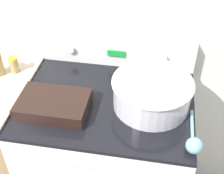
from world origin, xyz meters
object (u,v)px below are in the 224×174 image
mixing_bowl (152,92)px  casserole_dish (53,104)px  ladle (194,143)px  spice_jar_yellow_cap (14,65)px

mixing_bowl → casserole_dish: 0.44m
mixing_bowl → ladle: size_ratio=1.41×
mixing_bowl → casserole_dish: bearing=-165.8°
mixing_bowl → ladle: bearing=-51.0°
spice_jar_yellow_cap → mixing_bowl: bearing=-9.6°
casserole_dish → ladle: ladle is taller
casserole_dish → spice_jar_yellow_cap: (-0.28, 0.23, 0.02)m
spice_jar_yellow_cap → casserole_dish: bearing=-39.2°
ladle → mixing_bowl: bearing=129.0°
mixing_bowl → spice_jar_yellow_cap: 0.71m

